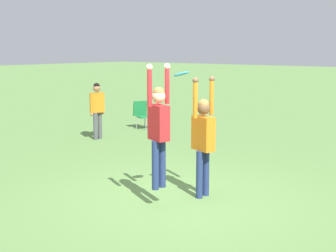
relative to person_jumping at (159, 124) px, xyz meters
The scene contains 6 objects.
ground_plane 1.48m from the person_jumping, 10.86° to the right, with size 120.00×120.00×0.00m, color #608C47.
person_jumping is the anchor object (origin of this frame).
person_defending 0.95m from the person_jumping, 18.78° to the right, with size 0.60×0.49×2.16m.
frisbee 0.90m from the person_jumping, 40.07° to the right, with size 0.26×0.25×0.09m.
camping_chair_1 7.81m from the person_jumping, 43.91° to the left, with size 0.64×0.70×0.92m.
person_spectator_near 6.18m from the person_jumping, 56.87° to the left, with size 0.54×0.36×1.65m.
Camera 1 is at (-6.27, -4.81, 2.65)m, focal length 50.00 mm.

